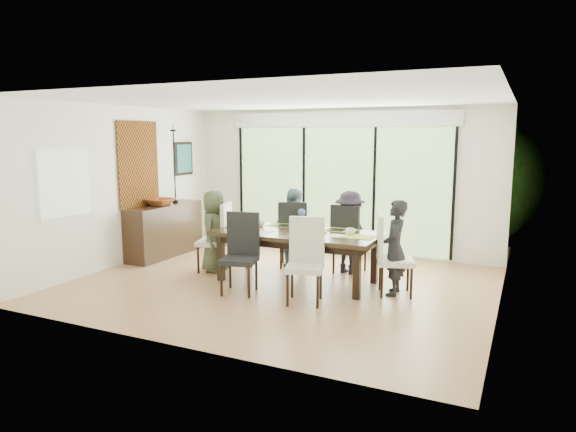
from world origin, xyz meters
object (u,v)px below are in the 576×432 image
at_px(cup_a, 261,224).
at_px(chair_near_right, 305,261).
at_px(chair_far_left, 293,233).
at_px(person_far_right, 350,232).
at_px(laptop, 245,228).
at_px(sideboard, 165,230).
at_px(chair_left_end, 213,237).
at_px(vase, 302,227).
at_px(chair_right_end, 396,255).
at_px(chair_near_left, 239,254).
at_px(cup_b, 304,230).
at_px(cup_c, 350,231).
at_px(chair_far_right, 350,238).
at_px(table_top, 297,234).
at_px(person_far_left, 293,228).
at_px(bowl, 160,202).
at_px(person_right_end, 395,248).
at_px(person_left_end, 214,231).

bearing_deg(cup_a, chair_near_right, -40.36).
xyz_separation_m(chair_far_left, person_far_right, (1.00, -0.02, 0.10)).
distance_m(chair_far_left, chair_near_right, 1.96).
xyz_separation_m(laptop, sideboard, (-2.06, 0.63, -0.31)).
height_order(chair_left_end, vase, chair_left_end).
height_order(chair_left_end, chair_right_end, same).
bearing_deg(chair_near_left, chair_near_right, -13.46).
distance_m(cup_b, cup_c, 0.68).
bearing_deg(sideboard, chair_far_right, 5.26).
relative_size(table_top, chair_left_end, 2.18).
relative_size(chair_left_end, person_far_left, 0.85).
relative_size(chair_far_right, bowl, 2.25).
bearing_deg(vase, person_far_right, 57.34).
bearing_deg(cup_a, person_right_end, -3.94).
bearing_deg(chair_left_end, chair_near_right, 50.80).
height_order(chair_left_end, chair_near_left, same).
height_order(laptop, cup_a, cup_a).
xyz_separation_m(chair_near_left, chair_near_right, (1.00, 0.00, 0.00)).
bearing_deg(chair_near_right, person_left_end, 140.40).
bearing_deg(person_left_end, bowl, 60.60).
bearing_deg(person_right_end, person_left_end, -96.06).
xyz_separation_m(person_far_right, bowl, (-3.46, -0.40, 0.35)).
distance_m(person_left_end, cup_c, 2.29).
bearing_deg(vase, chair_near_left, -120.87).
bearing_deg(person_right_end, cup_a, -99.99).
height_order(table_top, chair_left_end, chair_left_end).
distance_m(laptop, sideboard, 2.18).
distance_m(chair_right_end, person_left_end, 2.98).
height_order(chair_far_left, cup_c, chair_far_left).
bearing_deg(person_right_end, sideboard, -102.95).
bearing_deg(cup_c, person_far_right, 108.90).
bearing_deg(chair_left_end, cup_c, 76.79).
bearing_deg(sideboard, bowl, -90.00).
height_order(vase, bowl, bowl).
distance_m(chair_right_end, person_far_left, 2.12).
bearing_deg(chair_near_right, person_far_right, 72.44).
bearing_deg(table_top, chair_near_left, -119.89).
relative_size(person_left_end, person_right_end, 1.00).
distance_m(person_far_left, cup_b, 1.12).
xyz_separation_m(cup_b, bowl, (-3.06, 0.53, 0.19)).
relative_size(chair_near_right, person_left_end, 0.85).
bearing_deg(person_left_end, sideboard, 57.00).
relative_size(chair_near_left, person_right_end, 0.85).
bearing_deg(table_top, person_far_left, 118.47).
bearing_deg(chair_far_right, sideboard, 8.38).
bearing_deg(cup_b, sideboard, 168.35).
bearing_deg(person_left_end, table_top, -102.63).
xyz_separation_m(vase, laptop, (-0.90, -0.15, -0.05)).
bearing_deg(chair_right_end, chair_far_left, 47.76).
relative_size(chair_far_right, chair_near_left, 1.00).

